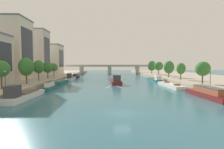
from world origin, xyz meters
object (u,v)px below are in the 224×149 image
object	(u,v)px
moored_boat_left_upstream	(76,76)
tree_left_distant	(1,69)
moored_boat_left_near	(71,78)
moored_boat_right_midway	(155,79)
tree_left_past_mid	(26,67)
tree_right_end_of_row	(181,69)
tree_right_nearest	(159,66)
lamppost_right_bank	(210,78)
moored_boat_right_downstream	(207,93)
tree_right_distant	(203,69)
moored_boat_right_second	(170,85)
moored_boat_left_downstream	(62,82)
barge_midriver	(115,80)
tree_left_nearest	(48,67)
tree_left_by_lamp	(54,67)
tree_left_third	(38,67)
bridge_far	(110,68)
moored_boat_left_far	(50,86)
moored_boat_left_second	(24,95)
tree_right_past_mid	(152,66)
tree_right_second	(169,67)
lamppost_left_bank	(5,80)

from	to	relation	value
moored_boat_left_upstream	tree_left_distant	size ratio (longest dim) A/B	1.81
tree_left_distant	moored_boat_left_near	bearing A→B (deg)	79.95
moored_boat_left_near	moored_boat_left_upstream	xyz separation A→B (m)	(-0.05, 13.53, 0.04)
moored_boat_right_midway	tree_left_past_mid	distance (m)	50.89
tree_right_end_of_row	tree_right_nearest	size ratio (longest dim) A/B	0.87
lamppost_right_bank	moored_boat_right_downstream	bearing A→B (deg)	-127.18
tree_right_distant	moored_boat_right_downstream	bearing A→B (deg)	-115.64
tree_left_past_mid	moored_boat_right_midway	bearing A→B (deg)	28.83
moored_boat_right_downstream	tree_left_past_mid	size ratio (longest dim) A/B	1.90
moored_boat_right_second	tree_right_nearest	size ratio (longest dim) A/B	2.38
moored_boat_right_downstream	moored_boat_left_downstream	bearing A→B (deg)	143.50
barge_midriver	tree_left_nearest	size ratio (longest dim) A/B	3.08
moored_boat_left_near	moored_boat_right_downstream	size ratio (longest dim) A/B	0.84
tree_left_distant	tree_left_by_lamp	xyz separation A→B (m)	(-0.15, 38.81, -0.29)
tree_left_third	lamppost_right_bank	bearing A→B (deg)	-20.66
moored_boat_left_upstream	tree_right_distant	distance (m)	63.36
bridge_far	moored_boat_left_near	bearing A→B (deg)	-110.51
bridge_far	moored_boat_left_far	bearing A→B (deg)	-103.16
moored_boat_left_upstream	bridge_far	xyz separation A→B (m)	(19.03, 37.21, 3.65)
tree_left_past_mid	tree_right_distant	xyz separation A→B (m)	(50.96, -1.15, -0.60)
moored_boat_left_downstream	lamppost_right_bank	xyz separation A→B (m)	(42.33, -24.80, 3.43)
barge_midriver	moored_boat_left_second	bearing A→B (deg)	-123.06
moored_boat_left_upstream	moored_boat_right_midway	xyz separation A→B (m)	(37.92, -19.19, -0.19)
moored_boat_right_downstream	moored_boat_right_midway	xyz separation A→B (m)	(-0.82, 37.72, -0.20)
lamppost_right_bank	tree_left_distant	bearing A→B (deg)	-178.51
tree_right_past_mid	bridge_far	bearing A→B (deg)	130.33
barge_midriver	tree_left_by_lamp	xyz separation A→B (m)	(-27.51, 9.98, 5.02)
tree_right_end_of_row	moored_boat_right_downstream	bearing A→B (deg)	-101.78
tree_right_past_mid	moored_boat_left_downstream	bearing A→B (deg)	-140.94
tree_left_by_lamp	lamppost_right_bank	distance (m)	61.91
moored_boat_left_upstream	tree_right_end_of_row	size ratio (longest dim) A/B	1.90
tree_left_nearest	tree_right_distant	xyz separation A→B (m)	(51.81, -21.33, -0.11)
moored_boat_left_downstream	tree_left_past_mid	world-z (taller)	tree_left_past_mid
tree_left_past_mid	lamppost_right_bank	distance (m)	49.22
moored_boat_left_downstream	moored_boat_left_upstream	distance (m)	27.93
moored_boat_left_near	tree_right_second	xyz separation A→B (m)	(44.09, -5.70, 5.14)
tree_left_nearest	moored_boat_right_second	bearing A→B (deg)	-17.99
moored_boat_left_upstream	tree_left_past_mid	bearing A→B (deg)	-98.31
tree_left_nearest	tree_left_past_mid	bearing A→B (deg)	-87.61
tree_right_nearest	tree_right_past_mid	size ratio (longest dim) A/B	0.90
moored_boat_right_downstream	tree_right_nearest	distance (m)	52.77
tree_right_past_mid	tree_left_by_lamp	bearing A→B (deg)	-155.61
tree_left_distant	tree_left_third	xyz separation A→B (m)	(0.61, 19.53, 0.19)
moored_boat_right_midway	tree_left_by_lamp	xyz separation A→B (m)	(-45.19, 4.00, 5.19)
moored_boat_right_downstream	moored_boat_right_midway	world-z (taller)	moored_boat_right_midway
tree_left_distant	tree_right_end_of_row	size ratio (longest dim) A/B	1.05
tree_left_nearest	tree_right_distant	size ratio (longest dim) A/B	1.04
moored_boat_left_downstream	moored_boat_left_upstream	bearing A→B (deg)	89.15
tree_right_end_of_row	lamppost_left_bank	bearing A→B (deg)	-150.83
moored_boat_right_downstream	tree_right_distant	xyz separation A→B (m)	(5.85, 12.19, 5.03)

